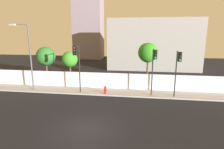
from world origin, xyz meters
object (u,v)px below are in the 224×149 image
(roadside_tree_leftmost, at_px, (46,56))
(roadside_tree_midleft, at_px, (70,59))
(street_lamp_curbside, at_px, (28,52))
(traffic_light_center, at_px, (154,63))
(traffic_light_right, at_px, (178,65))
(traffic_light_left, at_px, (77,59))
(fire_hydrant, at_px, (105,90))
(roadside_tree_midright, at_px, (148,53))

(roadside_tree_leftmost, bearing_deg, roadside_tree_midleft, -0.00)
(street_lamp_curbside, height_order, roadside_tree_leftmost, street_lamp_curbside)
(traffic_light_center, xyz_separation_m, traffic_light_right, (2.27, 0.04, -0.12))
(traffic_light_left, xyz_separation_m, traffic_light_right, (10.00, 0.10, -0.31))
(fire_hydrant, distance_m, roadside_tree_leftmost, 9.58)
(traffic_light_left, height_order, traffic_light_center, traffic_light_left)
(roadside_tree_leftmost, height_order, roadside_tree_midleft, roadside_tree_leftmost)
(traffic_light_right, xyz_separation_m, fire_hydrant, (-7.16, 0.40, -2.94))
(traffic_light_right, relative_size, fire_hydrant, 5.63)
(roadside_tree_midleft, bearing_deg, street_lamp_curbside, -132.82)
(traffic_light_center, distance_m, traffic_light_right, 2.27)
(traffic_light_center, distance_m, roadside_tree_midleft, 10.87)
(traffic_light_left, bearing_deg, traffic_light_center, 0.44)
(traffic_light_left, relative_size, roadside_tree_leftmost, 1.07)
(street_lamp_curbside, height_order, roadside_tree_midleft, street_lamp_curbside)
(traffic_light_right, relative_size, roadside_tree_leftmost, 0.97)
(traffic_light_center, relative_size, roadside_tree_leftmost, 1.01)
(traffic_light_right, xyz_separation_m, street_lamp_curbside, (-15.66, 0.43, 0.93))
(traffic_light_right, bearing_deg, fire_hydrant, 176.81)
(roadside_tree_midleft, bearing_deg, fire_hydrant, -34.66)
(fire_hydrant, bearing_deg, roadside_tree_midleft, 145.34)
(traffic_light_right, distance_m, roadside_tree_leftmost, 16.04)
(street_lamp_curbside, relative_size, roadside_tree_leftmost, 1.52)
(traffic_light_left, height_order, street_lamp_curbside, street_lamp_curbside)
(traffic_light_center, bearing_deg, traffic_light_left, -179.56)
(street_lamp_curbside, bearing_deg, roadside_tree_leftmost, 87.98)
(roadside_tree_leftmost, xyz_separation_m, roadside_tree_midleft, (3.18, -0.00, -0.33))
(traffic_light_left, relative_size, traffic_light_right, 1.10)
(traffic_light_right, distance_m, street_lamp_curbside, 15.69)
(traffic_light_center, xyz_separation_m, roadside_tree_leftmost, (-13.26, 4.03, -0.11))
(traffic_light_left, distance_m, traffic_light_right, 10.00)
(street_lamp_curbside, relative_size, roadside_tree_midright, 1.35)
(traffic_light_left, xyz_separation_m, traffic_light_center, (7.73, 0.06, -0.19))
(roadside_tree_leftmost, relative_size, roadside_tree_midright, 0.88)
(traffic_light_right, height_order, roadside_tree_leftmost, traffic_light_right)
(roadside_tree_midleft, distance_m, roadside_tree_midright, 9.73)
(roadside_tree_midleft, bearing_deg, roadside_tree_midright, 0.00)
(fire_hydrant, xyz_separation_m, roadside_tree_midright, (4.48, 3.59, 3.61))
(traffic_light_right, bearing_deg, roadside_tree_midleft, 162.09)
(traffic_light_center, bearing_deg, roadside_tree_midright, 95.74)
(roadside_tree_leftmost, bearing_deg, roadside_tree_midright, -0.00)
(fire_hydrant, bearing_deg, traffic_light_left, -170.00)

